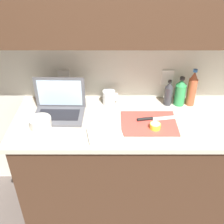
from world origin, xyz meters
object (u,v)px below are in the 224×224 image
at_px(knife, 152,119).
at_px(cutting_board, 150,123).
at_px(bottle_oil_tall, 182,93).
at_px(bottle_water_clear, 170,94).
at_px(measuring_cup, 110,97).
at_px(bowl_white, 42,122).
at_px(bottle_green_soda, 193,89).
at_px(lemon_half_cut, 156,126).
at_px(laptop, 61,106).

bearing_deg(knife, cutting_board, -120.50).
relative_size(bottle_oil_tall, bottle_water_clear, 1.13).
bearing_deg(measuring_cup, bowl_white, -147.08).
bearing_deg(knife, bottle_green_soda, 24.13).
bearing_deg(bowl_white, lemon_half_cut, -2.08).
distance_m(laptop, knife, 0.66).
relative_size(bottle_oil_tall, bowl_white, 1.54).
xyz_separation_m(lemon_half_cut, bowl_white, (-0.77, 0.03, 0.01)).
height_order(lemon_half_cut, bottle_oil_tall, bottle_oil_tall).
relative_size(cutting_board, bottle_water_clear, 1.88).
bearing_deg(lemon_half_cut, bottle_oil_tall, 55.09).
bearing_deg(bottle_water_clear, laptop, -170.90).
xyz_separation_m(lemon_half_cut, measuring_cup, (-0.31, 0.33, 0.03)).
height_order(lemon_half_cut, measuring_cup, measuring_cup).
distance_m(lemon_half_cut, measuring_cup, 0.45).
height_order(cutting_board, measuring_cup, measuring_cup).
bearing_deg(bowl_white, bottle_oil_tall, 16.21).
height_order(laptop, cutting_board, laptop).
xyz_separation_m(knife, bottle_water_clear, (0.15, 0.22, 0.07)).
bearing_deg(bottle_water_clear, bottle_green_soda, 0.00).
xyz_separation_m(bottle_green_soda, bottle_water_clear, (-0.17, 0.00, -0.04)).
bearing_deg(measuring_cup, cutting_board, -43.45).
relative_size(bottle_green_soda, bottle_oil_tall, 1.27).
height_order(cutting_board, bowl_white, bowl_white).
bearing_deg(cutting_board, laptop, 168.76).
distance_m(cutting_board, bowl_white, 0.74).
bearing_deg(measuring_cup, knife, -37.77).
bearing_deg(cutting_board, bottle_oil_tall, 44.97).
height_order(bottle_green_soda, bottle_water_clear, bottle_green_soda).
bearing_deg(measuring_cup, bottle_water_clear, -1.18).
height_order(bottle_green_soda, bottle_oil_tall, bottle_green_soda).
bearing_deg(measuring_cup, lemon_half_cut, -46.24).
distance_m(lemon_half_cut, bowl_white, 0.77).
xyz_separation_m(bottle_green_soda, bottle_oil_tall, (-0.08, 0.00, -0.03)).
distance_m(cutting_board, lemon_half_cut, 0.07).
bearing_deg(bottle_oil_tall, cutting_board, -135.03).
height_order(bottle_water_clear, bowl_white, bottle_water_clear).
distance_m(laptop, bottle_green_soda, 0.98).
xyz_separation_m(laptop, knife, (0.65, -0.09, -0.04)).
xyz_separation_m(lemon_half_cut, bottle_oil_tall, (0.22, 0.32, 0.08)).
relative_size(knife, measuring_cup, 2.57).
distance_m(bottle_green_soda, bottle_oil_tall, 0.09).
height_order(laptop, lemon_half_cut, laptop).
bearing_deg(bottle_oil_tall, measuring_cup, 179.01).
xyz_separation_m(laptop, cutting_board, (0.63, -0.13, -0.06)).
distance_m(cutting_board, bottle_green_soda, 0.44).
distance_m(bottle_water_clear, bowl_white, 0.95).
bearing_deg(lemon_half_cut, laptop, 164.26).
xyz_separation_m(cutting_board, bottle_oil_tall, (0.25, 0.25, 0.10)).
relative_size(bottle_water_clear, measuring_cup, 1.76).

